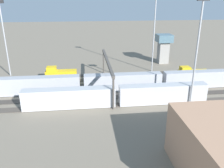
{
  "coord_description": "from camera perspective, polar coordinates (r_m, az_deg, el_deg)",
  "views": [
    {
      "loc": [
        10.96,
        67.15,
        26.7
      ],
      "look_at": [
        3.54,
        3.55,
        2.5
      ],
      "focal_mm": 37.71,
      "sensor_mm": 36.0,
      "label": 1
    }
  ],
  "objects": [
    {
      "name": "train_on_track_2",
      "position": [
        81.6,
        18.9,
        2.05
      ],
      "size": [
        10.0,
        3.0,
        5.0
      ],
      "color": "gold",
      "rests_on": "ground_plane"
    },
    {
      "name": "train_on_track_5",
      "position": [
        60.21,
        1.24,
        -2.88
      ],
      "size": [
        47.2,
        3.0,
        5.0
      ],
      "color": "#B7BABF",
      "rests_on": "ground_plane"
    },
    {
      "name": "track_bed_3",
      "position": [
        70.77,
        2.75,
        -1.43
      ],
      "size": [
        140.0,
        2.8,
        0.12
      ],
      "primitive_type": "cube",
      "color": "#3D3833",
      "rests_on": "ground_plane"
    },
    {
      "name": "light_mast_1",
      "position": [
        59.71,
        20.21,
        10.21
      ],
      "size": [
        2.8,
        0.7,
        26.78
      ],
      "color": "#9EA0A5",
      "rests_on": "ground_plane"
    },
    {
      "name": "light_mast_0",
      "position": [
        87.68,
        -24.9,
        12.11
      ],
      "size": [
        2.8,
        0.7,
        25.53
      ],
      "color": "#9EA0A5",
      "rests_on": "ground_plane"
    },
    {
      "name": "track_bed_0",
      "position": [
        84.7,
        1.13,
        2.37
      ],
      "size": [
        140.0,
        2.8,
        0.12
      ],
      "primitive_type": "cube",
      "color": "#3D3833",
      "rests_on": "ground_plane"
    },
    {
      "name": "track_bed_5",
      "position": [
        61.77,
        4.24,
        -4.9
      ],
      "size": [
        140.0,
        2.8,
        0.12
      ],
      "primitive_type": "cube",
      "color": "#4C443D",
      "rests_on": "ground_plane"
    },
    {
      "name": "track_bed_1",
      "position": [
        80.01,
        1.6,
        1.25
      ],
      "size": [
        140.0,
        2.8,
        0.12
      ],
      "primitive_type": "cube",
      "color": "#3D3833",
      "rests_on": "ground_plane"
    },
    {
      "name": "signal_gantry",
      "position": [
        70.12,
        -1.11,
        4.86
      ],
      "size": [
        0.7,
        30.0,
        8.8
      ],
      "color": "#4C4742",
      "rests_on": "ground_plane"
    },
    {
      "name": "track_bed_4",
      "position": [
        66.24,
        3.45,
        -3.05
      ],
      "size": [
        140.0,
        2.8,
        0.12
      ],
      "primitive_type": "cube",
      "color": "#3D3833",
      "rests_on": "ground_plane"
    },
    {
      "name": "train_on_track_3",
      "position": [
        69.83,
        2.67,
        0.51
      ],
      "size": [
        71.4,
        3.0,
        5.0
      ],
      "color": "#A8AAB2",
      "rests_on": "ground_plane"
    },
    {
      "name": "light_mast_2",
      "position": [
        85.99,
        10.38,
        15.73
      ],
      "size": [
        2.8,
        0.7,
        31.62
      ],
      "color": "#9EA0A5",
      "rests_on": "ground_plane"
    },
    {
      "name": "ground_plane",
      "position": [
        73.09,
        2.44,
        -0.74
      ],
      "size": [
        400.0,
        400.0,
        0.0
      ],
      "primitive_type": "plane",
      "color": "#756B5B"
    },
    {
      "name": "train_on_track_1",
      "position": [
        79.02,
        -12.37,
        2.12
      ],
      "size": [
        10.0,
        3.0,
        5.0
      ],
      "color": "gold",
      "rests_on": "ground_plane"
    },
    {
      "name": "control_tower",
      "position": [
        100.46,
        12.39,
        8.91
      ],
      "size": [
        6.0,
        6.0,
        11.84
      ],
      "color": "gray",
      "rests_on": "ground_plane"
    },
    {
      "name": "track_bed_2",
      "position": [
        75.37,
        2.14,
        -0.01
      ],
      "size": [
        140.0,
        2.8,
        0.12
      ],
      "primitive_type": "cube",
      "color": "#3D3833",
      "rests_on": "ground_plane"
    }
  ]
}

